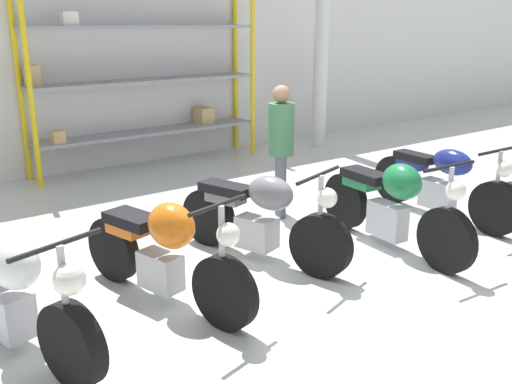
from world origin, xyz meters
TOP-DOWN VIEW (x-y plane):
  - ground_plane at (0.00, 0.00)m, footprint 30.00×30.00m
  - back_wall at (0.00, 4.98)m, footprint 30.00×0.08m
  - shelving_rack at (0.82, 4.62)m, footprint 3.99×0.63m
  - support_pillar at (4.23, 4.09)m, footprint 0.28×0.28m
  - motorcycle_white at (-2.55, 0.03)m, footprint 0.90×2.12m
  - motorcycle_orange at (-1.27, 0.02)m, footprint 0.79×2.03m
  - motorcycle_grey at (-0.02, 0.28)m, footprint 0.95×2.01m
  - motorcycle_green at (1.31, -0.30)m, footprint 0.70×2.17m
  - motorcycle_blue at (2.61, 0.00)m, footprint 0.73×2.17m
  - person_near_rack at (1.00, 1.24)m, footprint 0.44×0.44m
  - toolbox at (3.72, -0.27)m, footprint 0.44×0.26m

SIDE VIEW (x-z plane):
  - ground_plane at x=0.00m, z-range 0.00..0.00m
  - toolbox at x=3.72m, z-range 0.00..0.28m
  - motorcycle_blue at x=2.61m, z-range -0.05..0.96m
  - motorcycle_grey at x=-0.02m, z-range -0.06..0.98m
  - motorcycle_white at x=-2.55m, z-range -0.05..1.00m
  - motorcycle_orange at x=-1.27m, z-range -0.04..1.02m
  - motorcycle_green at x=1.31m, z-range -0.04..1.05m
  - person_near_rack at x=1.00m, z-range 0.15..1.80m
  - shelving_rack at x=0.82m, z-range 0.00..2.82m
  - back_wall at x=0.00m, z-range 0.00..3.60m
  - support_pillar at x=4.23m, z-range 0.00..3.60m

